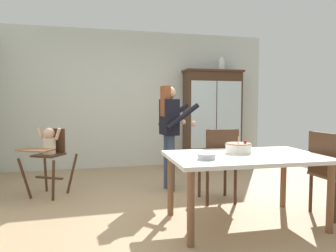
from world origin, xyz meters
The scene contains 11 objects.
ground_plane centered at (0.00, 0.00, 0.00)m, with size 6.24×6.24×0.00m, color tan.
wall_back centered at (0.00, 2.63, 1.35)m, with size 5.32×0.06×2.70m, color silver.
china_cabinet centered at (1.48, 2.37, 0.98)m, with size 1.21×0.48×1.95m.
ceramic_vase centered at (1.67, 2.37, 2.07)m, with size 0.13×0.13×0.27m.
high_chair_with_toddler centered at (-1.57, 0.84, 0.65)m, with size 0.78×0.84×0.95m.
adult_person centered at (0.12, 0.72, 0.97)m, with size 0.52×0.50×1.53m.
dining_table centered at (0.55, -0.76, 0.66)m, with size 1.66×1.07×0.74m.
birthday_cake centered at (0.55, -0.62, 0.79)m, with size 0.28×0.28×0.19m.
serving_bowl centered at (0.06, -0.89, 0.77)m, with size 0.18×0.18×0.06m, color #B2BCC6.
dining_chair_far_side centered at (0.58, -0.04, 0.56)m, with size 0.47×0.47×0.96m.
dining_chair_right_end centered at (1.58, -0.81, 0.56)m, with size 0.45×0.45×0.96m.
Camera 1 is at (-1.09, -3.80, 1.30)m, focal length 34.31 mm.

